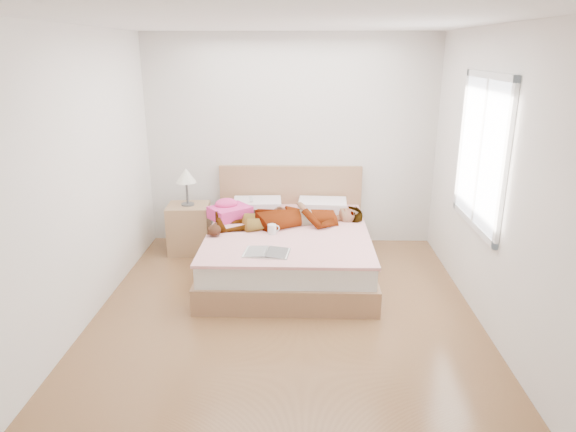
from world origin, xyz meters
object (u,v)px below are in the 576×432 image
object	(u,v)px
phone	(251,199)
plush_toy	(215,229)
bed	(288,247)
towel	(229,210)
coffee_mug	(272,229)
woman	(292,214)
nightstand	(189,225)
magazine	(267,252)

from	to	relation	value
phone	plush_toy	bearing A→B (deg)	-123.90
bed	towel	size ratio (longest dim) A/B	3.73
coffee_mug	plush_toy	size ratio (longest dim) A/B	0.64
bed	towel	world-z (taller)	bed
woman	coffee_mug	world-z (taller)	woman
bed	phone	bearing A→B (deg)	131.65
woman	nightstand	distance (m)	1.35
woman	coffee_mug	size ratio (longest dim) A/B	11.99
coffee_mug	nightstand	world-z (taller)	nightstand
phone	nightstand	world-z (taller)	nightstand
phone	towel	xyz separation A→B (m)	(-0.24, -0.22, -0.08)
bed	magazine	xyz separation A→B (m)	(-0.19, -0.78, 0.24)
phone	coffee_mug	distance (m)	0.82
plush_toy	towel	bearing A→B (deg)	82.74
bed	nightstand	distance (m)	1.34
plush_toy	nightstand	world-z (taller)	nightstand
phone	magazine	world-z (taller)	phone
magazine	coffee_mug	world-z (taller)	coffee_mug
coffee_mug	bed	bearing A→B (deg)	53.44
coffee_mug	nightstand	size ratio (longest dim) A/B	0.14
towel	bed	bearing A→B (deg)	-23.56
towel	magazine	size ratio (longest dim) A/B	1.20
nightstand	phone	bearing A→B (deg)	1.06
plush_toy	bed	bearing A→B (deg)	19.89
nightstand	woman	bearing A→B (deg)	-16.95
phone	bed	bearing A→B (deg)	-61.23
magazine	coffee_mug	bearing A→B (deg)	87.43
phone	magazine	distance (m)	1.34
phone	plush_toy	xyz separation A→B (m)	(-0.31, -0.81, -0.11)
phone	bed	size ratio (longest dim) A/B	0.04
coffee_mug	magazine	bearing A→B (deg)	-92.57
phone	bed	world-z (taller)	bed
towel	nightstand	bearing A→B (deg)	158.87
magazine	bed	bearing A→B (deg)	76.19
coffee_mug	plush_toy	bearing A→B (deg)	-174.73
coffee_mug	plush_toy	world-z (taller)	plush_toy
towel	magazine	distance (m)	1.20
bed	nightstand	bearing A→B (deg)	157.48
phone	nightstand	xyz separation A→B (m)	(-0.77, -0.01, -0.33)
towel	plush_toy	xyz separation A→B (m)	(-0.07, -0.59, -0.03)
bed	nightstand	world-z (taller)	nightstand
towel	plush_toy	distance (m)	0.59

